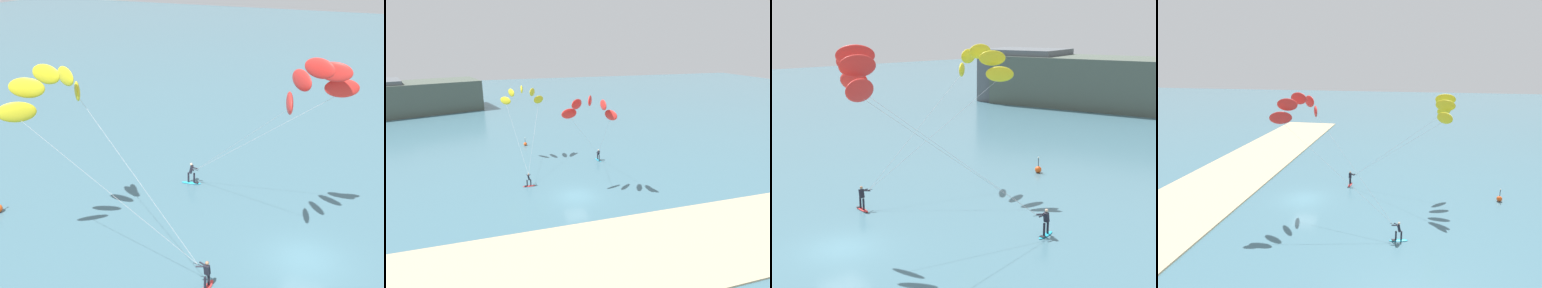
{
  "view_description": "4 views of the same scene",
  "coord_description": "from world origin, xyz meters",
  "views": [
    {
      "loc": [
        -24.91,
        -4.3,
        16.79
      ],
      "look_at": [
        -2.05,
        6.19,
        6.84
      ],
      "focal_mm": 46.99,
      "sensor_mm": 36.0,
      "label": 1
    },
    {
      "loc": [
        -8.94,
        -31.13,
        16.75
      ],
      "look_at": [
        1.96,
        6.01,
        4.18
      ],
      "focal_mm": 29.64,
      "sensor_mm": 36.0,
      "label": 2
    },
    {
      "loc": [
        25.62,
        -12.97,
        12.34
      ],
      "look_at": [
        -0.56,
        9.54,
        4.5
      ],
      "focal_mm": 49.82,
      "sensor_mm": 36.0,
      "label": 3
    },
    {
      "loc": [
        29.62,
        10.37,
        14.17
      ],
      "look_at": [
        0.31,
        4.99,
        6.32
      ],
      "focal_mm": 29.93,
      "sensor_mm": 36.0,
      "label": 4
    }
  ],
  "objects": [
    {
      "name": "kitesurfer_nearshore",
      "position": [
        1.82,
        0.81,
        9.67
      ],
      "size": [
        7.99,
        12.35,
        11.32
      ],
      "color": "#23ADD1",
      "rests_on": "ground"
    },
    {
      "name": "ground_plane",
      "position": [
        0.0,
        0.0,
        0.0
      ],
      "size": [
        240.0,
        240.0,
        0.0
      ],
      "primitive_type": "plane",
      "color": "#426B7A"
    },
    {
      "name": "kitesurfer_mid_water",
      "position": [
        -3.99,
        13.67,
        9.22
      ],
      "size": [
        6.26,
        11.29,
        10.86
      ],
      "color": "red",
      "rests_on": "ground"
    }
  ]
}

